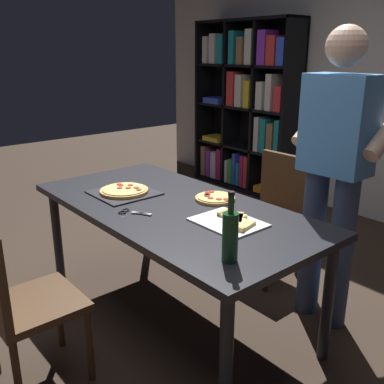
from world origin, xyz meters
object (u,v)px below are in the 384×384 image
(pepperoni_pizza_on_tray, at_px, (124,191))
(second_pizza_plain, at_px, (215,198))
(dining_table, at_px, (173,216))
(bookshelf, at_px, (247,107))
(wine_bottle, at_px, (230,235))
(person_serving_pizza, at_px, (336,164))
(chair_far_side, at_px, (274,208))
(kitchen_scissors, at_px, (130,212))
(chair_near_camera, at_px, (16,296))

(pepperoni_pizza_on_tray, distance_m, second_pizza_plain, 0.58)
(dining_table, xyz_separation_m, pepperoni_pizza_on_tray, (-0.37, -0.10, 0.08))
(bookshelf, height_order, wine_bottle, bookshelf)
(dining_table, relative_size, person_serving_pizza, 1.06)
(bookshelf, xyz_separation_m, wine_bottle, (2.35, -2.62, -0.11))
(chair_far_side, relative_size, kitchen_scissors, 4.67)
(pepperoni_pizza_on_tray, height_order, wine_bottle, wine_bottle)
(bookshelf, distance_m, kitchen_scissors, 3.08)
(kitchen_scissors, bearing_deg, pepperoni_pizza_on_tray, 153.38)
(chair_near_camera, bearing_deg, wine_bottle, 43.74)
(dining_table, xyz_separation_m, chair_near_camera, (-0.00, -0.94, -0.17))
(chair_far_side, relative_size, pepperoni_pizza_on_tray, 2.46)
(chair_far_side, distance_m, kitchen_scissors, 1.23)
(kitchen_scissors, height_order, second_pizza_plain, second_pizza_plain)
(dining_table, bearing_deg, wine_bottle, -18.98)
(chair_near_camera, xyz_separation_m, second_pizza_plain, (0.09, 1.20, 0.25))
(bookshelf, height_order, second_pizza_plain, bookshelf)
(pepperoni_pizza_on_tray, bearing_deg, chair_far_side, 70.41)
(chair_far_side, bearing_deg, person_serving_pizza, -20.10)
(person_serving_pizza, xyz_separation_m, pepperoni_pizza_on_tray, (-0.97, -0.82, -0.23))
(dining_table, distance_m, chair_near_camera, 0.96)
(person_serving_pizza, xyz_separation_m, kitchen_scissors, (-0.65, -0.98, -0.24))
(chair_near_camera, xyz_separation_m, wine_bottle, (0.72, 0.69, 0.36))
(wine_bottle, bearing_deg, pepperoni_pizza_on_tray, 172.28)
(chair_far_side, distance_m, person_serving_pizza, 0.80)
(bookshelf, relative_size, pepperoni_pizza_on_tray, 5.32)
(chair_near_camera, distance_m, chair_far_side, 1.89)
(dining_table, distance_m, kitchen_scissors, 0.28)
(person_serving_pizza, relative_size, second_pizza_plain, 7.17)
(chair_far_side, relative_size, second_pizza_plain, 3.69)
(dining_table, bearing_deg, second_pizza_plain, 70.16)
(chair_near_camera, height_order, second_pizza_plain, chair_near_camera)
(bookshelf, relative_size, wine_bottle, 6.17)
(wine_bottle, distance_m, kitchen_scissors, 0.78)
(chair_far_side, bearing_deg, bookshelf, 138.64)
(chair_near_camera, bearing_deg, dining_table, 90.00)
(wine_bottle, xyz_separation_m, second_pizza_plain, (-0.63, 0.50, -0.11))
(person_serving_pizza, relative_size, pepperoni_pizza_on_tray, 4.78)
(chair_near_camera, distance_m, second_pizza_plain, 1.23)
(bookshelf, xyz_separation_m, kitchen_scissors, (1.57, -2.63, -0.22))
(chair_far_side, height_order, kitchen_scissors, chair_far_side)
(bookshelf, bearing_deg, chair_far_side, -41.36)
(bookshelf, relative_size, kitchen_scissors, 10.13)
(chair_near_camera, bearing_deg, pepperoni_pizza_on_tray, 113.80)
(chair_near_camera, xyz_separation_m, pepperoni_pizza_on_tray, (-0.37, 0.84, 0.25))
(bookshelf, distance_m, person_serving_pizza, 2.77)
(dining_table, distance_m, bookshelf, 2.89)
(pepperoni_pizza_on_tray, relative_size, wine_bottle, 1.16)
(person_serving_pizza, bearing_deg, chair_far_side, 159.90)
(person_serving_pizza, bearing_deg, bookshelf, 143.45)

